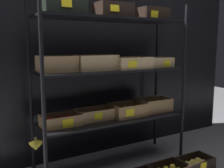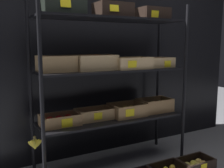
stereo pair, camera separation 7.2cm
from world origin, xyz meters
TOP-DOWN VIEW (x-y plane):
  - ground_plane at (0.00, 0.00)m, footprint 10.00×10.00m
  - storefront_wall at (0.00, 0.42)m, footprint 3.85×0.12m
  - display_rack at (-0.01, -0.00)m, footprint 1.57×0.47m
  - crate_ground_apple_gold at (0.66, -0.48)m, footprint 0.34×0.22m

SIDE VIEW (x-z plane):
  - ground_plane at x=0.00m, z-range 0.00..0.00m
  - crate_ground_apple_gold at x=0.66m, z-range -0.01..0.10m
  - display_rack at x=-0.01m, z-range 0.16..1.75m
  - storefront_wall at x=0.00m, z-range 0.00..2.33m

